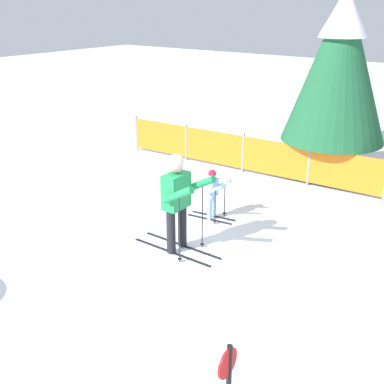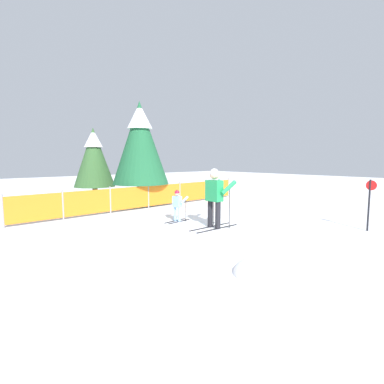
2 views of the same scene
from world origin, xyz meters
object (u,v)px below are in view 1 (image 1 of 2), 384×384
Objects in this scene: conifer_near at (340,62)px; safety_fence at (309,165)px; conifer_far at (329,74)px; skier_adult at (178,194)px; skier_child at (213,191)px.

safety_fence is at bearing -100.96° from conifer_near.
conifer_far is 0.78× the size of conifer_near.
conifer_near reaches higher than skier_adult.
conifer_far reaches higher than safety_fence.
skier_child reaches higher than safety_fence.
safety_fence is 2.34× the size of conifer_near.
skier_adult is 7.59m from conifer_far.
conifer_far is (-0.41, 7.50, 1.10)m from skier_adult.
skier_child is at bearing -88.52° from conifer_far.
conifer_near is at bearing 67.80° from skier_child.
conifer_near reaches higher than safety_fence.
conifer_near is at bearing 82.70° from skier_adult.
skier_child is at bearing -104.08° from conifer_near.
skier_adult is 4.42m from safety_fence.
skier_adult is at bearing -96.82° from safety_fence.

